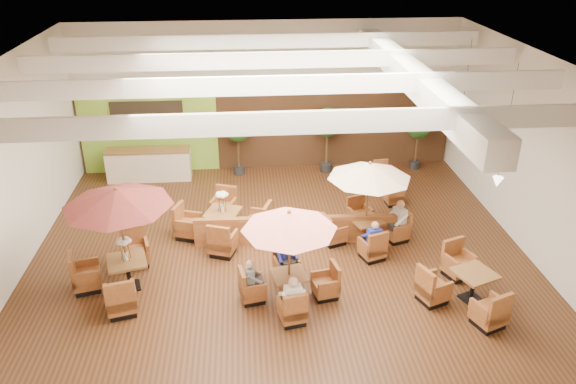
{
  "coord_description": "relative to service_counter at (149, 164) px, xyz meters",
  "views": [
    {
      "loc": [
        -0.92,
        -14.09,
        8.61
      ],
      "look_at": [
        0.3,
        0.5,
        1.5
      ],
      "focal_mm": 35.0,
      "sensor_mm": 36.0,
      "label": 1
    }
  ],
  "objects": [
    {
      "name": "booth_divider",
      "position": [
        5.06,
        -4.97,
        -0.15
      ],
      "size": [
        6.25,
        0.4,
        0.86
      ],
      "primitive_type": "cube",
      "rotation": [
        0.0,
        0.0,
        -0.04
      ],
      "color": "brown",
      "rests_on": "ground"
    },
    {
      "name": "diner_2",
      "position": [
        3.55,
        -7.66,
        0.14
      ],
      "size": [
        0.3,
        0.36,
        0.71
      ],
      "rotation": [
        0.0,
        0.0,
        4.79
      ],
      "color": "slate",
      "rests_on": "ground"
    },
    {
      "name": "diner_3",
      "position": [
        6.95,
        -6.01,
        0.16
      ],
      "size": [
        0.41,
        0.36,
        0.75
      ],
      "rotation": [
        0.0,
        0.0,
        0.26
      ],
      "color": "#2736A9",
      "rests_on": "ground"
    },
    {
      "name": "table_1",
      "position": [
        4.47,
        -7.66,
        1.14
      ],
      "size": [
        2.54,
        2.54,
        2.51
      ],
      "rotation": [
        0.0,
        0.0,
        0.2
      ],
      "color": "brown",
      "rests_on": "ground"
    },
    {
      "name": "table_3",
      "position": [
        2.77,
        -4.37,
        -0.14
      ],
      "size": [
        2.98,
        2.98,
        1.61
      ],
      "rotation": [
        0.0,
        0.0,
        -0.34
      ],
      "color": "brown",
      "rests_on": "ground"
    },
    {
      "name": "topiary_0",
      "position": [
        3.26,
        0.2,
        1.12
      ],
      "size": [
        0.99,
        0.99,
        2.29
      ],
      "color": "black",
      "rests_on": "ground"
    },
    {
      "name": "table_5",
      "position": [
        8.4,
        -1.93,
        -0.26
      ],
      "size": [
        0.84,
        2.3,
        0.84
      ],
      "rotation": [
        0.0,
        0.0,
        0.12
      ],
      "color": "brown",
      "rests_on": "ground"
    },
    {
      "name": "diner_4",
      "position": [
        7.9,
        -5.07,
        0.2
      ],
      "size": [
        0.44,
        0.47,
        0.85
      ],
      "rotation": [
        0.0,
        0.0,
        1.95
      ],
      "color": "silver",
      "rests_on": "ground"
    },
    {
      "name": "table_4",
      "position": [
        8.73,
        -8.08,
        -0.2
      ],
      "size": [
        2.04,
        2.9,
        1.02
      ],
      "rotation": [
        0.0,
        0.0,
        0.37
      ],
      "color": "brown",
      "rests_on": "ground"
    },
    {
      "name": "topiary_2",
      "position": [
        10.0,
        0.2,
        1.02
      ],
      "size": [
        0.93,
        0.93,
        2.15
      ],
      "color": "black",
      "rests_on": "ground"
    },
    {
      "name": "table_0",
      "position": [
        0.32,
        -6.84,
        1.47
      ],
      "size": [
        2.83,
        2.97,
        2.9
      ],
      "rotation": [
        0.0,
        0.0,
        0.26
      ],
      "color": "brown",
      "rests_on": "ground"
    },
    {
      "name": "diner_0",
      "position": [
        4.47,
        -8.57,
        0.19
      ],
      "size": [
        0.43,
        0.37,
        0.83
      ],
      "rotation": [
        0.0,
        0.0,
        0.16
      ],
      "color": "silver",
      "rests_on": "ground"
    },
    {
      "name": "topiary_1",
      "position": [
        6.56,
        0.2,
        1.26
      ],
      "size": [
        1.06,
        1.06,
        2.47
      ],
      "color": "black",
      "rests_on": "ground"
    },
    {
      "name": "room",
      "position": [
        4.65,
        -3.88,
        3.05
      ],
      "size": [
        14.04,
        14.0,
        5.52
      ],
      "color": "#381E0F",
      "rests_on": "ground"
    },
    {
      "name": "table_2",
      "position": [
        6.95,
        -5.07,
        1.18
      ],
      "size": [
        2.67,
        2.67,
        2.58
      ],
      "rotation": [
        0.0,
        0.0,
        0.33
      ],
      "color": "brown",
      "rests_on": "ground"
    },
    {
      "name": "diner_1",
      "position": [
        4.47,
        -6.74,
        0.17
      ],
      "size": [
        0.42,
        0.38,
        0.78
      ],
      "rotation": [
        0.0,
        0.0,
        3.41
      ],
      "color": "#2736A9",
      "rests_on": "ground"
    },
    {
      "name": "service_counter",
      "position": [
        0.0,
        0.0,
        0.0
      ],
      "size": [
        3.0,
        0.75,
        1.18
      ],
      "color": "beige",
      "rests_on": "ground"
    }
  ]
}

